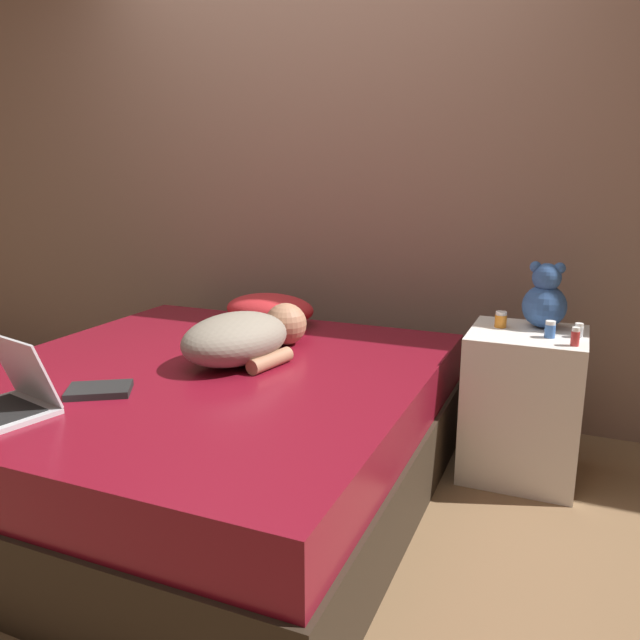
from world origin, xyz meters
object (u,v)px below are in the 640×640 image
(laptop, at_px, (11,396))
(bottle_blue, at_px, (550,329))
(bottle_orange, at_px, (501,320))
(person_lying, at_px, (245,337))
(bottle_red, at_px, (575,337))
(pillow, at_px, (270,309))
(teddy_bear, at_px, (545,299))
(book, at_px, (99,390))
(bottle_clear, at_px, (579,330))

(laptop, height_order, bottle_blue, laptop)
(bottle_blue, relative_size, bottle_orange, 1.00)
(person_lying, bearing_deg, bottle_blue, 31.84)
(bottle_blue, height_order, bottle_red, bottle_red)
(pillow, relative_size, bottle_blue, 6.79)
(pillow, bearing_deg, teddy_bear, 0.42)
(pillow, height_order, bottle_red, bottle_red)
(laptop, height_order, bottle_orange, laptop)
(person_lying, xyz_separation_m, laptop, (-0.41, -0.78, -0.04))
(book, bearing_deg, teddy_bear, 39.20)
(bottle_clear, distance_m, bottle_red, 0.14)
(laptop, bearing_deg, teddy_bear, 55.63)
(bottle_red, xyz_separation_m, bottle_orange, (-0.29, 0.18, -0.00))
(pillow, height_order, teddy_bear, teddy_bear)
(teddy_bear, xyz_separation_m, bottle_orange, (-0.16, -0.07, -0.09))
(person_lying, height_order, laptop, laptop)
(person_lying, relative_size, bottle_red, 9.64)
(pillow, xyz_separation_m, book, (-0.09, -1.11, -0.06))
(laptop, bearing_deg, bottle_clear, 50.68)
(laptop, distance_m, bottle_red, 1.98)
(teddy_bear, xyz_separation_m, bottle_clear, (0.14, -0.11, -0.09))
(person_lying, bearing_deg, teddy_bear, 39.43)
(laptop, relative_size, book, 1.33)
(book, bearing_deg, person_lying, 63.25)
(laptop, xyz_separation_m, bottle_orange, (1.34, 1.29, 0.09))
(teddy_bear, xyz_separation_m, bottle_red, (0.13, -0.25, -0.09))
(teddy_bear, distance_m, bottle_red, 0.29)
(pillow, distance_m, person_lying, 0.60)
(bottle_blue, xyz_separation_m, bottle_orange, (-0.20, 0.09, 0.00))
(person_lying, distance_m, bottle_orange, 1.07)
(bottle_orange, bearing_deg, book, -138.97)
(bottle_clear, relative_size, bottle_orange, 0.85)
(bottle_clear, distance_m, book, 1.82)
(pillow, bearing_deg, bottle_orange, -2.95)
(bottle_clear, bearing_deg, person_lying, -159.38)
(person_lying, distance_m, book, 0.61)
(person_lying, distance_m, teddy_bear, 1.25)
(bottle_blue, height_order, bottle_orange, same)
(pillow, bearing_deg, book, -94.59)
(laptop, xyz_separation_m, book, (0.14, 0.24, -0.04))
(bottle_blue, bearing_deg, laptop, -142.24)
(bottle_orange, bearing_deg, person_lying, -151.29)
(bottle_red, bearing_deg, laptop, -145.90)
(person_lying, xyz_separation_m, bottle_blue, (1.14, 0.42, 0.04))
(bottle_blue, bearing_deg, book, -145.80)
(laptop, distance_m, bottle_orange, 1.87)
(pillow, bearing_deg, laptop, -99.53)
(teddy_bear, relative_size, bottle_blue, 4.11)
(bottle_clear, xyz_separation_m, bottle_orange, (-0.30, 0.05, 0.01))
(pillow, bearing_deg, person_lying, -72.28)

